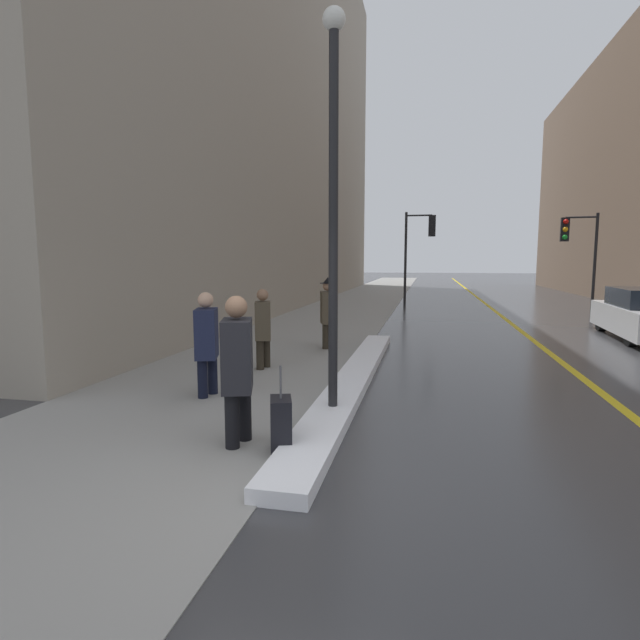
% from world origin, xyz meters
% --- Properties ---
extents(ground_plane, '(160.00, 160.00, 0.00)m').
position_xyz_m(ground_plane, '(0.00, 0.00, 0.00)').
color(ground_plane, '#38383A').
extents(sidewalk_slab, '(4.00, 80.00, 0.01)m').
position_xyz_m(sidewalk_slab, '(-2.00, 15.00, 0.01)').
color(sidewalk_slab, gray).
rests_on(sidewalk_slab, ground).
extents(road_centre_stripe, '(0.16, 80.00, 0.00)m').
position_xyz_m(road_centre_stripe, '(4.00, 15.00, 0.00)').
color(road_centre_stripe, gold).
rests_on(road_centre_stripe, ground).
extents(snow_bank_curb, '(0.54, 8.71, 0.16)m').
position_xyz_m(snow_bank_curb, '(0.16, 4.05, 0.08)').
color(snow_bank_curb, white).
rests_on(snow_bank_curb, ground).
extents(building_facade_left, '(6.00, 36.00, 21.36)m').
position_xyz_m(building_facade_left, '(-7.00, 20.00, 10.68)').
color(building_facade_left, gray).
rests_on(building_facade_left, ground).
extents(lamp_post, '(0.28, 0.28, 5.03)m').
position_xyz_m(lamp_post, '(0.17, 2.18, 3.00)').
color(lamp_post, black).
rests_on(lamp_post, ground).
extents(traffic_light_near, '(1.31, 0.32, 4.11)m').
position_xyz_m(traffic_light_near, '(0.99, 18.25, 2.97)').
color(traffic_light_near, black).
rests_on(traffic_light_near, ground).
extents(traffic_light_far, '(1.31, 0.33, 3.80)m').
position_xyz_m(traffic_light_far, '(6.81, 16.77, 2.75)').
color(traffic_light_far, black).
rests_on(traffic_light_far, ground).
extents(pedestrian_nearside, '(0.46, 0.61, 1.66)m').
position_xyz_m(pedestrian_nearside, '(-0.67, 1.00, 0.92)').
color(pedestrian_nearside, black).
rests_on(pedestrian_nearside, ground).
extents(pedestrian_with_shoulder_bag, '(0.44, 0.74, 1.57)m').
position_xyz_m(pedestrian_with_shoulder_bag, '(-1.86, 2.77, 0.87)').
color(pedestrian_with_shoulder_bag, black).
rests_on(pedestrian_with_shoulder_bag, ground).
extents(pedestrian_in_glasses, '(0.42, 0.55, 1.51)m').
position_xyz_m(pedestrian_in_glasses, '(-1.66, 4.77, 0.84)').
color(pedestrian_in_glasses, '#2A241B').
rests_on(pedestrian_in_glasses, ground).
extents(pedestrian_in_fedora, '(0.44, 0.57, 1.65)m').
position_xyz_m(pedestrian_in_fedora, '(-0.91, 7.17, 0.90)').
color(pedestrian_in_fedora, '#2A241B').
rests_on(pedestrian_in_fedora, ground).
extents(rolling_suitcase, '(0.32, 0.41, 0.95)m').
position_xyz_m(rolling_suitcase, '(-0.14, 0.85, 0.30)').
color(rolling_suitcase, black).
rests_on(rolling_suitcase, ground).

